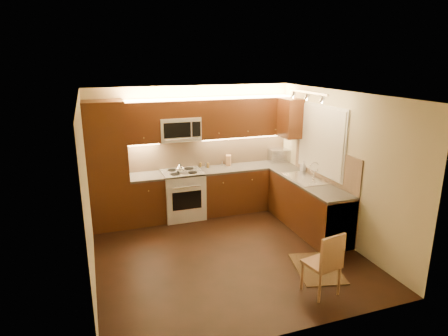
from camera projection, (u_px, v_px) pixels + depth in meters
name	position (u px, v px, depth m)	size (l,w,h in m)	color
floor	(226.00, 253.00, 6.19)	(4.00, 4.00, 0.01)	black
ceiling	(227.00, 94.00, 5.50)	(4.00, 4.00, 0.01)	beige
wall_back	(193.00, 150.00, 7.66)	(4.00, 0.01, 2.50)	#C6BB91
wall_front	(291.00, 233.00, 4.03)	(4.00, 0.01, 2.50)	#C6BB91
wall_left	(87.00, 193.00, 5.21)	(0.01, 4.00, 2.50)	#C6BB91
wall_right	(339.00, 167.00, 6.48)	(0.01, 4.00, 2.50)	#C6BB91
pantry	(107.00, 166.00, 6.89)	(0.70, 0.60, 2.30)	#47280F
base_cab_back_left	(147.00, 199.00, 7.30)	(0.62, 0.60, 0.86)	#47280F
counter_back_left	(146.00, 177.00, 7.17)	(0.62, 0.60, 0.04)	#373432
base_cab_back_right	(246.00, 188.00, 7.94)	(1.92, 0.60, 0.86)	#47280F
counter_back_right	(247.00, 167.00, 7.82)	(1.92, 0.60, 0.04)	#373432
base_cab_right	(308.00, 206.00, 6.97)	(0.60, 2.00, 0.86)	#47280F
counter_right	(309.00, 182.00, 6.85)	(0.60, 2.00, 0.04)	#373432
dishwasher	(330.00, 221.00, 6.34)	(0.58, 0.60, 0.84)	silver
backsplash_back	(210.00, 151.00, 7.78)	(3.30, 0.02, 0.60)	tan
backsplash_right	(325.00, 164.00, 6.85)	(0.02, 2.00, 0.60)	tan
upper_cab_back_left	(142.00, 122.00, 7.02)	(0.62, 0.35, 0.75)	#47280F
upper_cab_back_right	(245.00, 117.00, 7.66)	(1.92, 0.35, 0.75)	#47280F
upper_cab_bridge	(178.00, 109.00, 7.17)	(0.76, 0.35, 0.31)	#47280F
upper_cab_right_corner	(291.00, 118.00, 7.52)	(0.35, 0.50, 0.75)	#47280F
stove	(183.00, 194.00, 7.49)	(0.76, 0.65, 0.92)	silver
microwave	(179.00, 129.00, 7.26)	(0.76, 0.38, 0.44)	silver
window_frame	(321.00, 140.00, 6.88)	(0.03, 1.44, 1.24)	silver
window_blinds	(320.00, 140.00, 6.87)	(0.02, 1.36, 1.16)	silver
sink	(305.00, 175.00, 6.96)	(0.52, 0.86, 0.15)	silver
faucet	(314.00, 170.00, 6.99)	(0.20, 0.04, 0.30)	silver
track_light_bar	(307.00, 92.00, 6.37)	(0.04, 1.20, 0.03)	silver
kettle	(180.00, 168.00, 7.23)	(0.17, 0.17, 0.19)	silver
toaster_oven	(279.00, 155.00, 8.14)	(0.44, 0.33, 0.26)	silver
knife_block	(228.00, 160.00, 7.84)	(0.09, 0.15, 0.21)	#936242
spice_jar_a	(206.00, 165.00, 7.70)	(0.04, 0.04, 0.10)	silver
spice_jar_b	(208.00, 165.00, 7.67)	(0.05, 0.05, 0.10)	brown
spice_jar_c	(222.00, 163.00, 7.84)	(0.04, 0.04, 0.09)	silver
spice_jar_d	(201.00, 165.00, 7.73)	(0.04, 0.04, 0.09)	olive
soap_bottle	(303.00, 166.00, 7.47)	(0.09, 0.09, 0.20)	silver
rug	(317.00, 268.00, 5.72)	(0.62, 0.93, 0.01)	black
dining_chair	(321.00, 262.00, 5.04)	(0.39, 0.39, 0.88)	#936242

